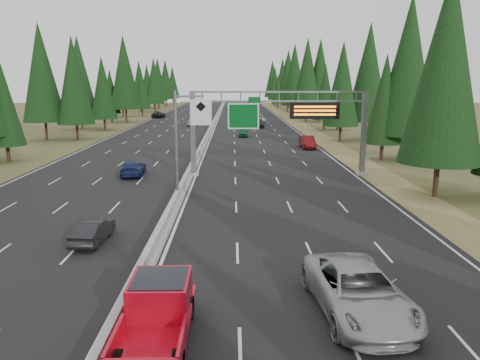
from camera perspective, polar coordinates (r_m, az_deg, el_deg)
road at (r=88.70m, az=-3.50°, el=6.20°), size 32.00×260.00×0.08m
shoulder_right at (r=89.67m, az=8.01°, el=6.16°), size 3.60×260.00×0.06m
shoulder_left at (r=91.26m, az=-14.80°, el=5.98°), size 3.60×260.00×0.06m
median_barrier at (r=88.66m, az=-3.50°, el=6.44°), size 0.70×260.00×0.85m
sign_gantry at (r=43.48m, az=5.62°, el=7.30°), size 16.75×0.98×7.80m
hov_sign_pole at (r=33.56m, az=-6.80°, el=5.04°), size 2.80×0.50×8.00m
tree_row_right at (r=77.56m, az=12.86°, el=12.36°), size 11.66×240.51×18.99m
tree_row_left at (r=74.98m, az=-21.70°, el=11.67°), size 11.67×237.48×18.79m
silver_minivan at (r=18.49m, az=14.20°, el=-12.94°), size 3.58×6.80×1.82m
red_pickup at (r=16.65m, az=-9.89°, el=-15.01°), size 2.13×5.96×1.94m
car_ahead_green at (r=75.73m, az=0.41°, el=5.79°), size 1.65×3.85×1.30m
car_ahead_dkred at (r=62.97m, az=8.22°, el=4.59°), size 1.74×4.85×1.59m
car_ahead_dkgrey at (r=91.94m, az=2.26°, el=6.92°), size 2.34×5.46×1.57m
car_ahead_white at (r=103.25m, az=2.28°, el=7.47°), size 3.11×5.98×1.61m
car_ahead_far at (r=154.06m, az=-0.07°, el=8.88°), size 2.06×4.57×1.52m
car_onc_near at (r=26.77m, az=-17.51°, el=-5.93°), size 1.56×3.96×1.28m
car_onc_blue at (r=44.93m, az=-12.89°, el=1.45°), size 2.35×5.05×1.43m
car_onc_white at (r=95.49m, az=-5.80°, el=7.07°), size 1.98×4.82×1.64m
car_onc_far at (r=119.47m, az=-9.89°, el=7.89°), size 2.86×5.92×1.62m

